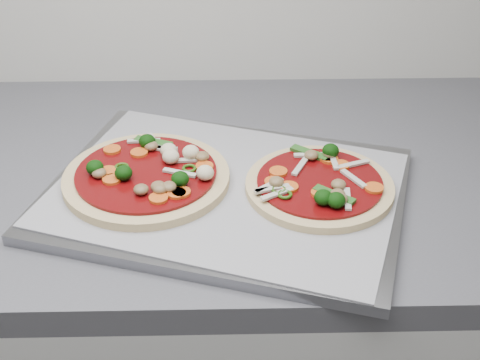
{
  "coord_description": "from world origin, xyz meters",
  "views": [
    {
      "loc": [
        0.05,
        0.46,
        1.42
      ],
      "look_at": [
        0.07,
        1.21,
        0.93
      ],
      "focal_mm": 50.0,
      "sensor_mm": 36.0,
      "label": 1
    }
  ],
  "objects": [
    {
      "name": "baking_tray",
      "position": [
        0.05,
        1.22,
        0.91
      ],
      "size": [
        0.56,
        0.47,
        0.02
      ],
      "primitive_type": "cube",
      "rotation": [
        0.0,
        0.0,
        -0.3
      ],
      "color": "gray",
      "rests_on": "countertop"
    },
    {
      "name": "countertop",
      "position": [
        0.0,
        1.3,
        0.88
      ],
      "size": [
        3.6,
        0.6,
        0.04
      ],
      "primitive_type": "cube",
      "color": "#57565D",
      "rests_on": "base_cabinet"
    },
    {
      "name": "pizza_left",
      "position": [
        -0.06,
        1.23,
        0.93
      ],
      "size": [
        0.31,
        0.31,
        0.04
      ],
      "rotation": [
        0.0,
        0.0,
        -0.49
      ],
      "color": "#D7BF7F",
      "rests_on": "parchment"
    },
    {
      "name": "pizza_right",
      "position": [
        0.18,
        1.21,
        0.93
      ],
      "size": [
        0.25,
        0.25,
        0.03
      ],
      "rotation": [
        0.0,
        0.0,
        -0.32
      ],
      "color": "#D7BF7F",
      "rests_on": "parchment"
    },
    {
      "name": "parchment",
      "position": [
        0.05,
        1.22,
        0.92
      ],
      "size": [
        0.54,
        0.46,
        0.0
      ],
      "primitive_type": "cube",
      "rotation": [
        0.0,
        0.0,
        -0.34
      ],
      "color": "#97979C",
      "rests_on": "baking_tray"
    }
  ]
}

